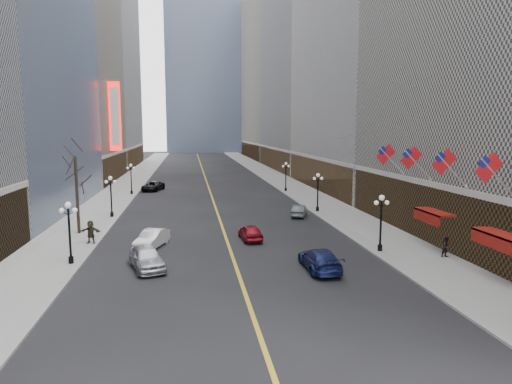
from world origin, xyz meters
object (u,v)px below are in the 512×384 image
object	(u,v)px
streetlamp_east_2	(318,188)
streetlamp_west_2	(111,192)
car_nb_far	(153,186)
car_sb_near	(320,259)
streetlamp_east_1	(381,217)
streetlamp_west_3	(131,176)
streetlamp_west_1	(69,226)
streetlamp_east_3	(286,173)
car_sb_far	(299,211)
car_sb_mid	(250,232)
car_nb_mid	(152,239)
car_nb_near	(147,258)

from	to	relation	value
streetlamp_east_2	streetlamp_west_2	bearing A→B (deg)	180.00
car_nb_far	car_sb_near	xyz separation A→B (m)	(14.74, -43.93, 0.02)
streetlamp_east_1	streetlamp_west_3	world-z (taller)	same
streetlamp_west_2	streetlamp_west_1	bearing A→B (deg)	-90.00
streetlamp_west_3	streetlamp_west_1	bearing A→B (deg)	-90.00
streetlamp_east_3	streetlamp_west_2	world-z (taller)	same
streetlamp_east_2	car_nb_far	world-z (taller)	streetlamp_east_2
car_nb_far	car_sb_far	distance (m)	30.40
streetlamp_east_1	car_nb_far	size ratio (longest dim) A/B	0.85
car_sb_mid	car_nb_mid	bearing A→B (deg)	5.15
car_nb_near	streetlamp_west_1	bearing A→B (deg)	145.89
streetlamp_west_3	car_sb_far	xyz separation A→B (m)	(20.80, -20.26, -2.24)
streetlamp_east_2	car_sb_mid	xyz separation A→B (m)	(-9.70, -12.32, -2.19)
streetlamp_east_1	car_sb_mid	distance (m)	11.45
car_sb_near	streetlamp_east_1	bearing A→B (deg)	-148.91
car_nb_near	car_nb_far	distance (m)	42.03
streetlamp_east_3	car_sb_near	size ratio (longest dim) A/B	0.86
car_nb_mid	car_sb_far	distance (m)	19.16
car_nb_far	car_sb_far	xyz separation A→B (m)	(18.00, -24.49, -0.08)
streetlamp_west_3	car_nb_mid	world-z (taller)	streetlamp_west_3
streetlamp_east_3	car_sb_far	xyz separation A→B (m)	(-2.80, -20.26, -2.24)
car_nb_mid	car_sb_near	size ratio (longest dim) A/B	0.85
streetlamp_east_1	car_nb_mid	bearing A→B (deg)	166.69
streetlamp_east_1	streetlamp_west_1	bearing A→B (deg)	180.00
car_nb_near	car_sb_far	bearing A→B (deg)	31.91
car_nb_mid	car_nb_far	size ratio (longest dim) A/B	0.84
streetlamp_west_1	streetlamp_west_2	distance (m)	18.00
streetlamp_west_1	car_sb_near	distance (m)	18.06
streetlamp_east_1	car_sb_far	xyz separation A→B (m)	(-2.80, 15.74, -2.24)
streetlamp_east_2	car_nb_mid	distance (m)	22.87
car_nb_mid	car_sb_near	world-z (taller)	car_sb_near
streetlamp_east_2	car_nb_near	size ratio (longest dim) A/B	0.93
streetlamp_west_2	car_sb_mid	bearing A→B (deg)	-41.54
streetlamp_west_3	car_sb_near	distance (m)	43.46
streetlamp_east_2	streetlamp_east_3	world-z (taller)	same
streetlamp_east_1	car_nb_near	bearing A→B (deg)	-174.60
streetlamp_west_2	car_sb_mid	xyz separation A→B (m)	(13.90, -12.32, -2.19)
streetlamp_east_1	streetlamp_east_2	size ratio (longest dim) A/B	1.00
streetlamp_west_3	car_nb_near	world-z (taller)	streetlamp_west_3
streetlamp_east_1	streetlamp_west_1	world-z (taller)	same
streetlamp_east_1	car_nb_mid	xyz separation A→B (m)	(-18.18, 4.30, -2.17)
car_sb_far	car_sb_mid	bearing A→B (deg)	75.62
streetlamp_west_2	car_nb_far	distance (m)	22.51
streetlamp_east_3	car_nb_near	distance (m)	41.87
streetlamp_east_3	car_nb_far	size ratio (longest dim) A/B	0.85
streetlamp_west_1	car_nb_near	size ratio (longest dim) A/B	0.93
streetlamp_east_2	car_nb_far	size ratio (longest dim) A/B	0.85
car_nb_near	car_nb_mid	size ratio (longest dim) A/B	1.09
streetlamp_east_2	car_sb_far	size ratio (longest dim) A/B	1.13
streetlamp_east_1	streetlamp_east_3	bearing A→B (deg)	90.00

